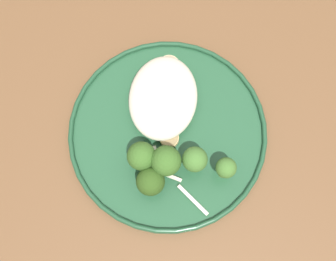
% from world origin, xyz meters
% --- Properties ---
extents(ground, '(6.00, 6.00, 0.00)m').
position_xyz_m(ground, '(0.00, 0.00, 0.00)').
color(ground, '#47423D').
extents(wooden_dining_table, '(1.40, 1.00, 0.74)m').
position_xyz_m(wooden_dining_table, '(0.00, 0.00, 0.66)').
color(wooden_dining_table, brown).
rests_on(wooden_dining_table, ground).
extents(dinner_plate, '(0.29, 0.29, 0.02)m').
position_xyz_m(dinner_plate, '(0.02, 0.02, 0.75)').
color(dinner_plate, '#235133').
rests_on(dinner_plate, wooden_dining_table).
extents(noodle_bed, '(0.13, 0.10, 0.04)m').
position_xyz_m(noodle_bed, '(0.07, 0.03, 0.77)').
color(noodle_bed, beige).
rests_on(noodle_bed, dinner_plate).
extents(seared_scallop_half_hidden, '(0.03, 0.03, 0.01)m').
position_xyz_m(seared_scallop_half_hidden, '(0.01, 0.02, 0.76)').
color(seared_scallop_half_hidden, '#DBB77A').
rests_on(seared_scallop_half_hidden, dinner_plate).
extents(seared_scallop_rear_pale, '(0.03, 0.03, 0.02)m').
position_xyz_m(seared_scallop_rear_pale, '(0.12, 0.03, 0.76)').
color(seared_scallop_rear_pale, beige).
rests_on(seared_scallop_rear_pale, dinner_plate).
extents(seared_scallop_right_edge, '(0.03, 0.03, 0.01)m').
position_xyz_m(seared_scallop_right_edge, '(0.08, 0.04, 0.76)').
color(seared_scallop_right_edge, '#E5C689').
rests_on(seared_scallop_right_edge, dinner_plate).
extents(seared_scallop_center_golden, '(0.03, 0.03, 0.01)m').
position_xyz_m(seared_scallop_center_golden, '(0.05, 0.00, 0.76)').
color(seared_scallop_center_golden, '#E5C689').
rests_on(seared_scallop_center_golden, dinner_plate).
extents(broccoli_floret_left_leaning, '(0.04, 0.04, 0.06)m').
position_xyz_m(broccoli_floret_left_leaning, '(-0.02, -0.02, 0.78)').
color(broccoli_floret_left_leaning, '#7A994C').
rests_on(broccoli_floret_left_leaning, dinner_plate).
extents(broccoli_floret_near_rim, '(0.04, 0.04, 0.06)m').
position_xyz_m(broccoli_floret_near_rim, '(-0.03, 0.02, 0.79)').
color(broccoli_floret_near_rim, '#7A994C').
rests_on(broccoli_floret_near_rim, dinner_plate).
extents(broccoli_floret_center_pile, '(0.03, 0.03, 0.05)m').
position_xyz_m(broccoli_floret_center_pile, '(-0.03, -0.06, 0.78)').
color(broccoli_floret_center_pile, '#7A994C').
rests_on(broccoli_floret_center_pile, dinner_plate).
extents(broccoli_floret_tall_stalk, '(0.04, 0.04, 0.06)m').
position_xyz_m(broccoli_floret_tall_stalk, '(-0.02, 0.05, 0.79)').
color(broccoli_floret_tall_stalk, '#89A356').
rests_on(broccoli_floret_tall_stalk, dinner_plate).
extents(broccoli_floret_rear_charred, '(0.04, 0.04, 0.05)m').
position_xyz_m(broccoli_floret_rear_charred, '(-0.06, 0.03, 0.78)').
color(broccoli_floret_rear_charred, '#7A994C').
rests_on(broccoli_floret_rear_charred, dinner_plate).
extents(onion_sliver_curled_piece, '(0.04, 0.05, 0.00)m').
position_xyz_m(onion_sliver_curled_piece, '(-0.07, -0.03, 0.75)').
color(onion_sliver_curled_piece, silver).
rests_on(onion_sliver_curled_piece, dinner_plate).
extents(onion_sliver_long_sliver, '(0.02, 0.06, 0.00)m').
position_xyz_m(onion_sliver_long_sliver, '(-0.04, 0.02, 0.75)').
color(onion_sliver_long_sliver, silver).
rests_on(onion_sliver_long_sliver, dinner_plate).
extents(onion_sliver_pale_crescent, '(0.04, 0.02, 0.00)m').
position_xyz_m(onion_sliver_pale_crescent, '(-0.02, 0.03, 0.75)').
color(onion_sliver_pale_crescent, silver).
rests_on(onion_sliver_pale_crescent, dinner_plate).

